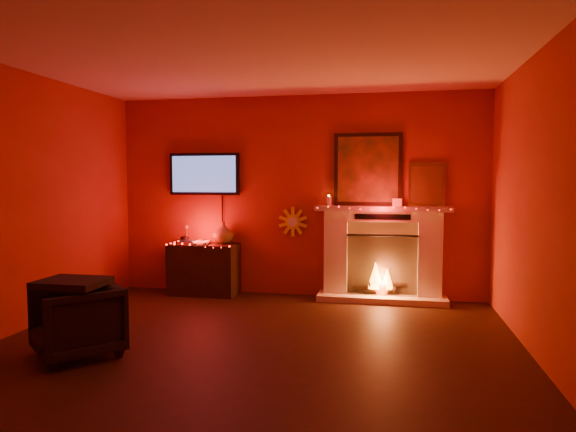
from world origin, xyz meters
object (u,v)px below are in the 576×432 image
object	(u,v)px
tv	(204,174)
armchair	(77,321)
sunburst_clock	(293,222)
fireplace	(382,245)
console_table	(205,266)

from	to	relation	value
tv	armchair	world-z (taller)	tv
sunburst_clock	fireplace	bearing A→B (deg)	-4.37
tv	console_table	world-z (taller)	tv
tv	sunburst_clock	size ratio (longest dim) A/B	3.10
console_table	armchair	xyz separation A→B (m)	(-0.24, -2.58, -0.07)
fireplace	armchair	size ratio (longest dim) A/B	3.09
fireplace	tv	xyz separation A→B (m)	(-2.44, 0.06, 0.92)
fireplace	sunburst_clock	distance (m)	1.23
tv	sunburst_clock	bearing A→B (deg)	1.24
tv	console_table	xyz separation A→B (m)	(0.06, -0.19, -1.25)
tv	armchair	xyz separation A→B (m)	(-0.18, -2.77, -1.33)
fireplace	sunburst_clock	xyz separation A→B (m)	(-1.19, 0.09, 0.28)
sunburst_clock	armchair	world-z (taller)	sunburst_clock
fireplace	console_table	xyz separation A→B (m)	(-2.38, -0.12, -0.33)
sunburst_clock	console_table	xyz separation A→B (m)	(-1.19, -0.22, -0.60)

